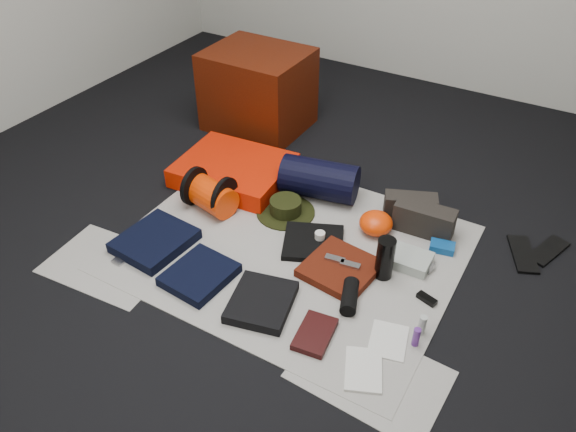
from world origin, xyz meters
The scene contains 37 objects.
floor centered at (0.00, 0.00, -0.01)m, with size 4.50×4.50×0.02m, color black.
newspaper_mat centered at (0.00, 0.00, 0.00)m, with size 1.60×1.30×0.01m, color beige.
newspaper_sheet_front_left centered at (-0.70, -0.55, 0.00)m, with size 0.58×0.40×0.00m, color beige.
newspaper_sheet_front_right centered at (0.65, -0.50, 0.00)m, with size 0.58×0.40×0.00m, color beige.
red_cabinet centered at (-0.82, 0.99, 0.26)m, with size 0.62×0.52×0.52m, color #4A1305.
sleeping_pad centered at (-0.59, 0.37, 0.06)m, with size 0.61×0.50×0.11m, color red.
stuff_sack centered at (-0.54, 0.07, 0.09)m, with size 0.17×0.17×0.29m, color #E53303.
sack_strap_left centered at (-0.64, 0.07, 0.11)m, with size 0.22×0.22×0.03m, color black.
sack_strap_right centered at (-0.44, 0.07, 0.11)m, with size 0.22×0.22×0.03m, color black.
navy_duffel centered at (-0.08, 0.46, 0.12)m, with size 0.22×0.22×0.42m, color black.
boonie_brim centered at (-0.16, 0.23, 0.01)m, with size 0.32×0.32×0.01m, color black.
boonie_crown centered at (-0.16, 0.23, 0.05)m, with size 0.17×0.17×0.07m, color black.
hiking_boot_left centered at (0.42, 0.53, 0.07)m, with size 0.27×0.10×0.14m, color black.
hiking_boot_right centered at (0.53, 0.45, 0.08)m, with size 0.30×0.11×0.15m, color black.
flip_flop_left centered at (1.01, 0.53, 0.01)m, with size 0.10×0.27×0.02m, color black.
flip_flop_right centered at (1.12, 0.62, 0.01)m, with size 0.10×0.26×0.01m, color black.
trousers_navy_a centered at (-0.59, -0.33, 0.03)m, with size 0.31×0.35×0.06m, color black.
trousers_navy_b centered at (-0.25, -0.41, 0.03)m, with size 0.27×0.30×0.05m, color black.
trousers_charcoal centered at (0.09, -0.41, 0.03)m, with size 0.26×0.30×0.05m, color black.
black_tshirt centered at (0.09, 0.07, 0.02)m, with size 0.30×0.28×0.03m, color black.
red_shirt centered at (0.29, -0.04, 0.03)m, with size 0.31×0.31×0.04m, color #4B1408.
orange_stuff_sack centered at (0.32, 0.32, 0.06)m, with size 0.17×0.17×0.11m, color #E53303.
first_aid_pouch centered at (0.55, 0.18, 0.03)m, with size 0.21×0.16×0.05m, color #9CA49B.
water_bottle centered at (0.48, 0.04, 0.11)m, with size 0.09×0.09×0.21m, color black.
speaker centered at (0.41, -0.19, 0.04)m, with size 0.07×0.07×0.18m, color black.
compact_camera centered at (0.63, 0.19, 0.02)m, with size 0.09×0.05×0.04m, color #9D9DA2.
cyan_case centered at (0.66, 0.36, 0.03)m, with size 0.12×0.08×0.04m, color navy.
toiletry_purple centered at (0.75, -0.27, 0.05)m, with size 0.03×0.03×0.09m, color #59277E.
toiletry_clear centered at (0.75, -0.20, 0.05)m, with size 0.03×0.03×0.10m, color #ABAFAA.
paperback_book centered at (0.37, -0.44, 0.02)m, with size 0.14×0.21×0.03m, color black.
map_booklet centered at (0.62, -0.50, 0.01)m, with size 0.14×0.21×0.01m, color silver.
map_printout centered at (0.65, -0.31, 0.01)m, with size 0.15×0.19×0.01m, color silver.
sunglasses centered at (0.71, -0.01, 0.02)m, with size 0.09×0.04×0.02m, color black.
key_cluster centered at (-0.66, -0.51, 0.01)m, with size 0.06×0.06×0.01m, color #9D9DA2.
tape_roll centered at (0.11, 0.10, 0.05)m, with size 0.05×0.05×0.04m, color silver.
energy_bar_a centered at (0.25, -0.02, 0.05)m, with size 0.10×0.04×0.01m, color #9D9DA2.
energy_bar_b centered at (0.33, -0.02, 0.05)m, with size 0.10×0.04×0.01m, color #9D9DA2.
Camera 1 is at (1.06, -1.84, 1.84)m, focal length 35.00 mm.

